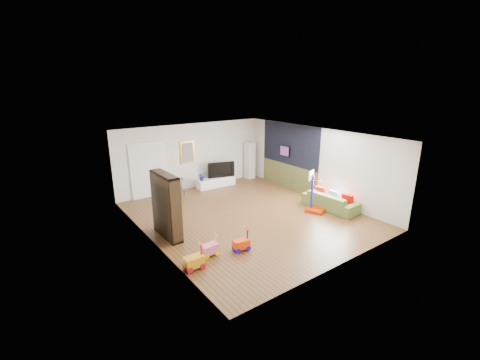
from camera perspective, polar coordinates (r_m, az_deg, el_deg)
floor at (r=10.82m, az=1.25°, el=-6.34°), size 6.50×7.50×0.00m
ceiling at (r=10.07m, az=1.35°, el=7.93°), size 6.50×7.50×0.00m
wall_back at (r=13.45m, az=-8.42°, el=4.19°), size 6.50×0.00×2.70m
wall_front at (r=7.88m, az=18.07°, el=-5.74°), size 6.50×0.00×2.70m
wall_left at (r=8.88m, az=-15.69°, el=-2.96°), size 0.00×7.50×2.70m
wall_right at (r=12.54m, az=13.24°, el=2.98°), size 0.00×7.50×2.70m
navy_accent at (r=13.35m, az=8.82°, el=6.27°), size 0.01×3.20×1.70m
olive_wainscot at (r=13.66m, az=8.56°, el=0.70°), size 0.01×3.20×1.00m
doorway at (r=12.75m, az=-15.85°, el=1.62°), size 1.45×0.06×2.10m
painting_back at (r=13.26m, az=-9.33°, el=4.85°), size 0.62×0.06×0.92m
artwork_right at (r=13.51m, az=7.97°, el=5.13°), size 0.04×0.56×0.46m
media_console at (r=13.74m, az=-4.27°, el=-0.37°), size 1.71×0.47×0.40m
tall_cabinet at (r=14.82m, az=1.72°, el=3.51°), size 0.40×0.40×1.67m
bookshelf at (r=9.32m, az=-12.98°, el=-4.49°), size 0.36×1.30×1.88m
sofa at (r=11.73m, az=15.76°, el=-3.61°), size 0.88×2.01×0.58m
basketball_hoop at (r=11.19m, az=13.46°, el=-2.06°), size 0.70×0.75×1.45m
ride_on_yellow at (r=7.88m, az=-8.22°, el=-13.47°), size 0.47×0.30×0.62m
ride_on_orange at (r=8.60m, az=0.23°, el=-10.72°), size 0.47×0.33×0.57m
ride_on_pink at (r=8.40m, az=-5.45°, el=-11.48°), size 0.44×0.28×0.58m
child at (r=12.78m, az=-10.19°, el=-1.05°), size 0.29×0.20×0.78m
tv at (r=13.73m, az=-3.50°, el=1.95°), size 1.16×0.47×0.67m
vase_plant at (r=13.28m, az=-6.80°, el=0.64°), size 0.38×0.35×0.36m
pillow_left at (r=11.55m, az=18.60°, el=-3.31°), size 0.13×0.41×0.40m
pillow_center at (r=11.83m, az=16.39°, el=-2.63°), size 0.11×0.37×0.36m
pillow_right at (r=12.12m, az=14.14°, el=-1.96°), size 0.19×0.39×0.38m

